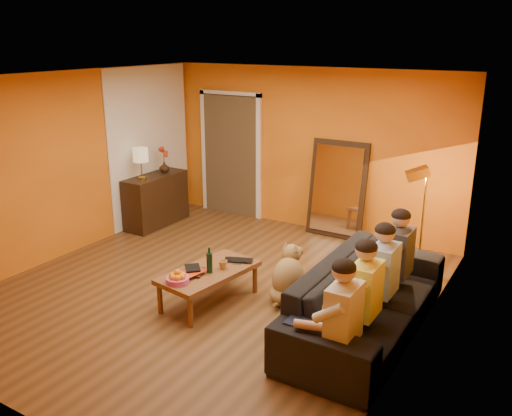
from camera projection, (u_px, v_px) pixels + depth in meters
The scene contains 27 objects.
room_shell at pixel (227, 183), 6.72m from camera, with size 5.00×5.50×2.60m.
white_accent at pixel (150, 145), 9.07m from camera, with size 0.02×1.90×2.58m, color white.
doorway_recess at pixel (235, 154), 9.54m from camera, with size 1.06×0.30×2.10m, color #3F2D19.
door_jamb_left at pixel (204, 152), 9.73m from camera, with size 0.08×0.06×2.20m, color white.
door_jamb_right at pixel (259, 159), 9.16m from camera, with size 0.08×0.06×2.20m, color white.
door_header at pixel (230, 93), 9.12m from camera, with size 1.22×0.06×0.08m, color white.
mirror_frame at pixel (337, 189), 8.46m from camera, with size 0.92×0.06×1.52m, color #301D10.
mirror_glass at pixel (336, 190), 8.43m from camera, with size 0.78×0.02×1.36m, color white.
sideboard at pixel (156, 200), 9.05m from camera, with size 0.44×1.18×0.85m, color #301D10.
table_lamp at pixel (141, 164), 8.60m from camera, with size 0.24×0.24×0.51m, color beige, non-canonical shape.
sofa at pixel (367, 299), 5.76m from camera, with size 1.02×2.61×0.76m, color black.
coffee_table at pixel (209, 286), 6.43m from camera, with size 0.62×1.22×0.42m, color brown, non-canonical shape.
floor_lamp at pixel (422, 224), 7.01m from camera, with size 0.30×0.24×1.44m, color gold, non-canonical shape.
dog at pixel (288, 274), 6.43m from camera, with size 0.38×0.60×0.70m, color olive, non-canonical shape.
person_far_left at pixel (343, 323), 4.81m from camera, with size 0.70×0.44×1.22m, color beige, non-canonical shape.
person_mid_left at pixel (365, 299), 5.26m from camera, with size 0.70×0.44×1.22m, color #E8E24D, non-canonical shape.
person_mid_right at pixel (383, 278), 5.71m from camera, with size 0.70×0.44×1.22m, color #96B1E8, non-canonical shape.
person_far_right at pixel (399, 261), 6.16m from camera, with size 0.70×0.44×1.22m, color #303034, non-canonical shape.
fruit_bowl at pixel (178, 276), 6.03m from camera, with size 0.26×0.26×0.16m, color #C5458F, non-canonical shape.
wine_bottle at pixel (209, 260), 6.25m from camera, with size 0.07×0.07×0.31m, color black.
tumbler at pixel (223, 265), 6.39m from camera, with size 0.11×0.11×0.10m, color #B27F3F.
laptop at pixel (238, 262), 6.56m from camera, with size 0.35×0.22×0.03m, color black.
book_lower at pixel (186, 272), 6.29m from camera, with size 0.20×0.27×0.03m, color #301D10.
book_mid at pixel (187, 270), 6.29m from camera, with size 0.20×0.27×0.02m, color #BB3315.
book_upper at pixel (185, 269), 6.27m from camera, with size 0.17×0.23×0.02m, color black.
vase at pixel (164, 167), 9.10m from camera, with size 0.17×0.17×0.18m, color #301D10.
flowers at pixel (164, 152), 9.02m from camera, with size 0.17×0.17×0.45m, color #BB3315, non-canonical shape.
Camera 1 is at (3.67, -5.00, 3.06)m, focal length 38.00 mm.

